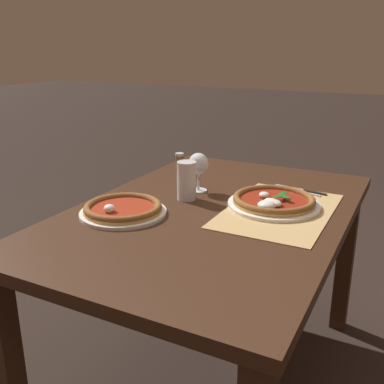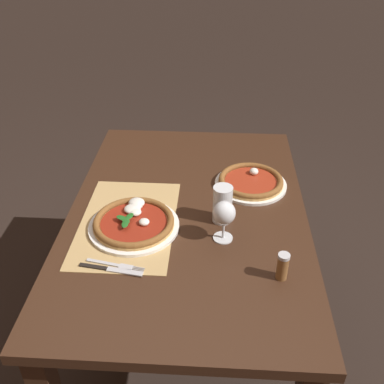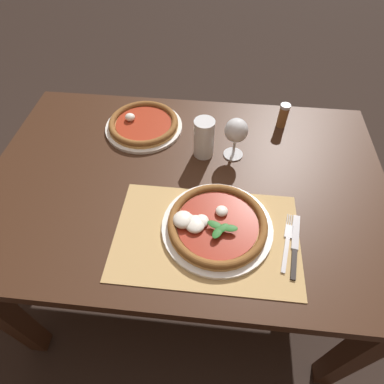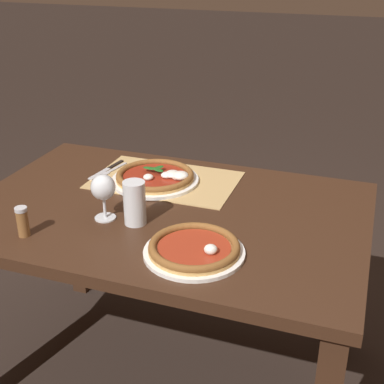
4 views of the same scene
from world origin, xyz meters
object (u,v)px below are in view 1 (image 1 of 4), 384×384
pepper_shaker (180,163)px  fork (296,191)px  wine_glass (198,165)px  pint_glass (187,181)px  knife (300,190)px  pizza_near (274,201)px  pizza_far (123,209)px

pepper_shaker → fork: bearing=-92.1°
wine_glass → pint_glass: size_ratio=1.07×
pint_glass → knife: 0.46m
pizza_near → wine_glass: size_ratio=2.13×
pint_glass → pepper_shaker: bearing=33.1°
fork → pepper_shaker: size_ratio=2.06×
knife → pizza_far: bearing=138.4°
wine_glass → pint_glass: 0.11m
pizza_far → pint_glass: bearing=-26.0°
pint_glass → wine_glass: bearing=2.3°
pizza_near → knife: pizza_near is taller
pizza_near → wine_glass: (0.05, 0.32, 0.08)m
knife → pint_glass: bearing=129.3°
pizza_far → fork: pizza_far is taller
pizza_far → pint_glass: (0.24, -0.12, 0.05)m
pizza_far → knife: (0.53, -0.47, -0.01)m
pizza_near → pepper_shaker: pepper_shaker is taller
wine_glass → pepper_shaker: 0.27m
pizza_near → pepper_shaker: 0.56m
fork → pizza_near: bearing=172.7°
wine_glass → pepper_shaker: size_ratio=1.60×
pizza_far → fork: size_ratio=1.49×
wine_glass → fork: wine_glass is taller
fork → pepper_shaker: 0.54m
pizza_far → pint_glass: size_ratio=2.05×
pizza_far → pint_glass: pint_glass is taller
pizza_far → knife: size_ratio=1.38×
pint_glass → fork: bearing=-51.9°
pizza_near → pizza_far: 0.53m
pizza_far → wine_glass: (0.35, -0.11, 0.09)m
knife → pepper_shaker: pepper_shaker is taller
pint_glass → fork: size_ratio=0.73×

